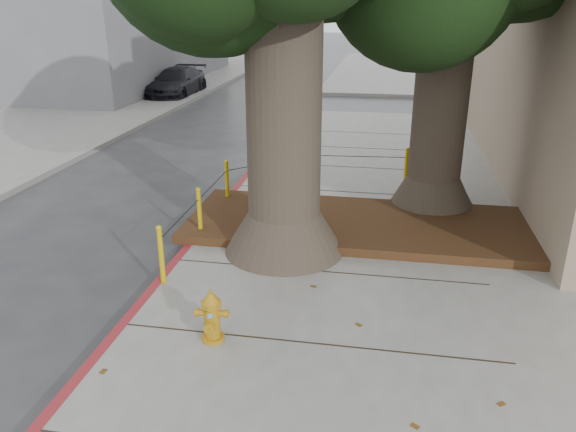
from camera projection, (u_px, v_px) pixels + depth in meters
name	position (u px, v px, depth m)	size (l,w,h in m)	color
ground	(269.00, 349.00, 7.21)	(140.00, 140.00, 0.00)	#28282B
sidewalk_far	(469.00, 71.00, 33.72)	(16.00, 20.00, 0.15)	slate
curb_red	(187.00, 251.00, 9.81)	(0.14, 26.00, 0.16)	maroon
planter_bed	(358.00, 224.00, 10.56)	(6.40, 2.60, 0.16)	black
bollard_ring	(271.00, 189.00, 11.13)	(3.79, 5.39, 0.95)	gold
fire_hydrant	(212.00, 316.00, 7.02)	(0.37, 0.34, 0.71)	#B88112
car_silver	(519.00, 91.00, 23.15)	(1.42, 3.52, 1.20)	#A3A3A8
car_dark	(176.00, 82.00, 25.39)	(1.77, 4.35, 1.26)	black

